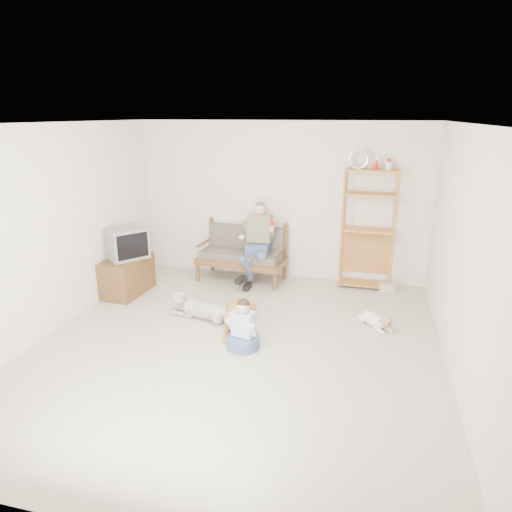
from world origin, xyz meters
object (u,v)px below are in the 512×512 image
(loveseat, at_px, (243,252))
(golden_retriever, at_px, (237,315))
(tv_stand, at_px, (127,276))
(etagere, at_px, (368,229))

(loveseat, xyz_separation_m, golden_retriever, (0.44, -1.84, -0.32))
(loveseat, bearing_deg, tv_stand, -140.42)
(golden_retriever, bearing_deg, tv_stand, 152.25)
(loveseat, relative_size, tv_stand, 1.67)
(loveseat, distance_m, tv_stand, 1.98)
(etagere, xyz_separation_m, golden_retriever, (-1.66, -1.97, -0.84))
(etagere, height_order, golden_retriever, etagere)
(etagere, distance_m, golden_retriever, 2.71)
(tv_stand, bearing_deg, loveseat, 38.12)
(loveseat, bearing_deg, golden_retriever, -71.53)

